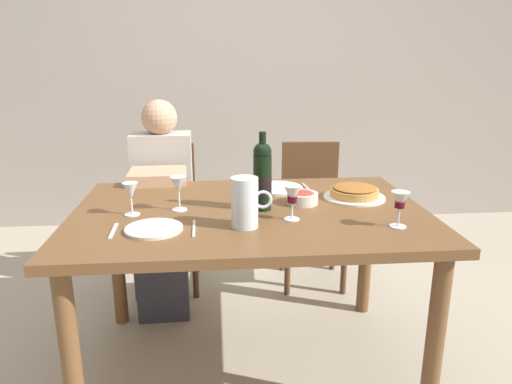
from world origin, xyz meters
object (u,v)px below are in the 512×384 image
(dinner_plate_left_setting, at_px, (154,229))
(dinner_plate_right_setting, at_px, (277,188))
(water_pitcher, at_px, (245,205))
(diner_left, at_px, (162,199))
(chair_right, at_px, (311,203))
(wine_bottle, at_px, (262,177))
(salad_bowl, at_px, (302,197))
(wine_glass_left_diner, at_px, (400,202))
(wine_glass_centre, at_px, (292,196))
(wine_glass_spare, at_px, (179,186))
(dining_table, at_px, (250,230))
(baked_tart, at_px, (354,192))
(wine_glass_right_diner, at_px, (131,192))
(chair_left, at_px, (166,206))

(dinner_plate_left_setting, distance_m, dinner_plate_right_setting, 0.75)
(water_pitcher, height_order, diner_left, diner_left)
(chair_right, bearing_deg, dinner_plate_left_setting, 55.67)
(wine_bottle, distance_m, diner_left, 0.88)
(water_pitcher, distance_m, salad_bowl, 0.39)
(wine_glass_left_diner, xyz_separation_m, dinner_plate_right_setting, (-0.39, 0.56, -0.10))
(water_pitcher, bearing_deg, wine_glass_centre, 18.51)
(water_pitcher, height_order, wine_glass_spare, water_pitcher)
(dining_table, xyz_separation_m, dinner_plate_left_setting, (-0.38, -0.22, 0.10))
(baked_tart, bearing_deg, wine_bottle, -163.71)
(dinner_plate_right_setting, bearing_deg, wine_glass_right_diner, -153.03)
(wine_glass_left_diner, height_order, chair_right, wine_glass_left_diner)
(water_pitcher, relative_size, salad_bowl, 1.41)
(baked_tart, relative_size, chair_right, 0.32)
(water_pitcher, distance_m, diner_left, 0.99)
(wine_glass_right_diner, relative_size, wine_glass_spare, 0.94)
(wine_glass_centre, xyz_separation_m, dinner_plate_left_setting, (-0.54, -0.07, -0.09))
(wine_glass_spare, xyz_separation_m, chair_left, (-0.15, 0.88, -0.37))
(wine_bottle, height_order, wine_glass_left_diner, wine_bottle)
(baked_tart, bearing_deg, wine_glass_spare, -172.39)
(water_pitcher, bearing_deg, wine_glass_left_diner, -5.36)
(salad_bowl, bearing_deg, wine_glass_left_diner, -46.16)
(dinner_plate_left_setting, height_order, chair_right, chair_right)
(wine_glass_left_diner, bearing_deg, dinner_plate_left_setting, 177.21)
(wine_glass_spare, bearing_deg, wine_glass_centre, -19.43)
(wine_glass_spare, distance_m, chair_right, 1.20)
(salad_bowl, xyz_separation_m, wine_glass_left_diner, (0.31, -0.33, 0.07))
(wine_glass_centre, bearing_deg, wine_glass_spare, 160.57)
(wine_glass_centre, xyz_separation_m, wine_glass_spare, (-0.46, 0.16, 0.01))
(baked_tart, bearing_deg, dining_table, -165.80)
(dinner_plate_right_setting, bearing_deg, diner_left, 149.19)
(wine_glass_left_diner, bearing_deg, diner_left, 137.16)
(chair_right, bearing_deg, wine_glass_centre, 76.80)
(salad_bowl, distance_m, chair_right, 0.89)
(wine_glass_left_diner, height_order, diner_left, diner_left)
(dinner_plate_left_setting, height_order, dinner_plate_right_setting, same)
(wine_bottle, distance_m, baked_tart, 0.47)
(salad_bowl, bearing_deg, dinner_plate_left_setting, -155.63)
(diner_left, bearing_deg, baked_tart, 148.75)
(dinner_plate_right_setting, xyz_separation_m, diner_left, (-0.60, 0.36, -0.15))
(wine_glass_left_diner, xyz_separation_m, diner_left, (-1.00, 0.93, -0.24))
(dining_table, height_order, chair_right, chair_right)
(wine_glass_left_diner, bearing_deg, dinner_plate_right_setting, 124.84)
(dinner_plate_right_setting, xyz_separation_m, chair_right, (0.30, 0.58, -0.27))
(dining_table, height_order, wine_glass_spare, wine_glass_spare)
(dining_table, bearing_deg, dinner_plate_right_setting, 62.46)
(wine_glass_right_diner, height_order, chair_right, wine_glass_right_diner)
(water_pitcher, bearing_deg, dinner_plate_right_setting, 69.35)
(water_pitcher, bearing_deg, chair_left, 110.68)
(baked_tart, distance_m, wine_glass_right_diner, 1.00)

